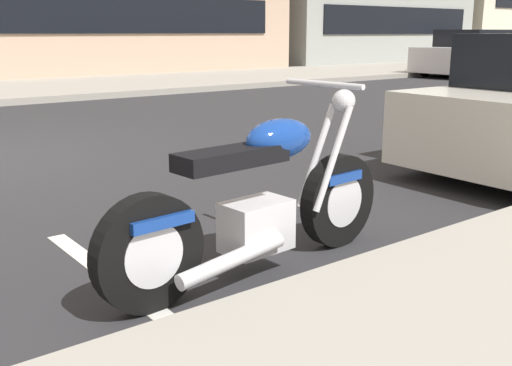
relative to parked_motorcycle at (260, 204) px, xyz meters
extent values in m
cube|color=gray|center=(11.25, 12.00, -0.35)|extent=(120.00, 5.00, 0.14)
cube|color=silver|center=(-0.75, 0.28, -0.42)|extent=(0.12, 2.20, 0.01)
cylinder|color=black|center=(0.71, 0.06, -0.11)|extent=(0.63, 0.16, 0.62)
cylinder|color=silver|center=(0.71, 0.06, -0.11)|extent=(0.35, 0.15, 0.34)
cylinder|color=black|center=(-0.76, -0.05, -0.11)|extent=(0.63, 0.16, 0.62)
cylinder|color=silver|center=(-0.76, -0.05, -0.11)|extent=(0.35, 0.15, 0.34)
cube|color=silver|center=(-0.02, 0.00, -0.13)|extent=(0.42, 0.29, 0.30)
cube|color=black|center=(-0.20, -0.01, 0.31)|extent=(0.69, 0.27, 0.10)
ellipsoid|color=navy|center=(0.16, 0.02, 0.37)|extent=(0.50, 0.27, 0.24)
cube|color=navy|center=(-0.71, -0.05, 0.06)|extent=(0.37, 0.21, 0.06)
cube|color=navy|center=(0.69, 0.06, 0.06)|extent=(0.33, 0.18, 0.06)
cylinder|color=silver|center=(0.56, 0.12, 0.20)|extent=(0.34, 0.07, 0.65)
cylinder|color=silver|center=(0.57, -0.02, 0.20)|extent=(0.34, 0.07, 0.65)
cylinder|color=silver|center=(0.53, 0.04, 0.67)|extent=(0.08, 0.62, 0.04)
sphere|color=silver|center=(0.73, 0.06, 0.55)|extent=(0.15, 0.15, 0.15)
cylinder|color=silver|center=(-0.31, -0.16, -0.22)|extent=(0.71, 0.14, 0.16)
cylinder|color=black|center=(3.18, 1.05, -0.11)|extent=(0.62, 0.23, 0.62)
cube|color=silver|center=(15.46, 8.71, 0.12)|extent=(4.13, 1.85, 0.77)
cube|color=black|center=(15.52, 8.71, 0.78)|extent=(2.06, 1.69, 0.54)
cylinder|color=black|center=(14.09, 7.90, -0.11)|extent=(0.62, 0.23, 0.62)
cylinder|color=black|center=(14.11, 9.55, -0.11)|extent=(0.62, 0.23, 0.62)
cylinder|color=black|center=(16.82, 9.53, -0.11)|extent=(0.62, 0.23, 0.62)
cube|color=black|center=(5.29, 14.27, 1.48)|extent=(12.06, 0.06, 1.10)
cube|color=black|center=(18.61, 14.27, 1.43)|extent=(8.88, 0.06, 1.10)
camera|label=1|loc=(-2.06, -2.64, 0.98)|focal=41.86mm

